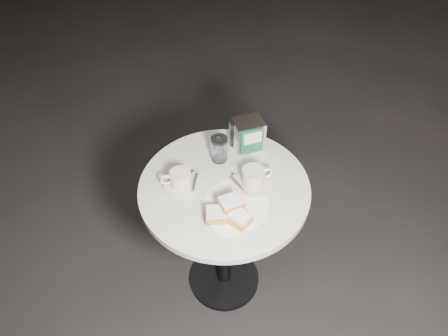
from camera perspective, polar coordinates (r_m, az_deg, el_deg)
ground at (r=2.38m, az=0.03°, el=-14.33°), size 7.00×7.00×0.00m
cafe_table at (r=1.93m, az=0.03°, el=-6.28°), size 0.70×0.70×0.74m
sugar_spill at (r=1.71m, az=1.56°, el=-4.80°), size 0.30×0.30×0.00m
beignet_plate at (r=1.64m, az=0.59°, el=-5.96°), size 0.21×0.21×0.08m
coffee_cup_left at (r=1.76m, az=-5.74°, el=-1.59°), size 0.16×0.16×0.08m
coffee_cup_right at (r=1.76m, az=3.86°, el=-1.34°), size 0.19×0.19×0.08m
water_glass_left at (r=1.84m, az=-0.63°, el=2.48°), size 0.09×0.09×0.12m
water_glass_right at (r=1.91m, az=1.76°, el=4.61°), size 0.09×0.09×0.12m
napkin_dispenser at (r=1.89m, az=3.18°, el=4.38°), size 0.15×0.13×0.15m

